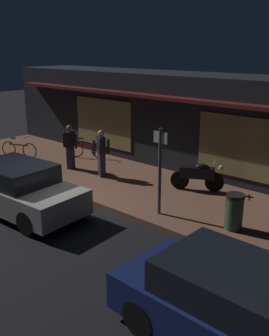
{
  "coord_description": "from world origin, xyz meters",
  "views": [
    {
      "loc": [
        8.6,
        -6.2,
        4.55
      ],
      "look_at": [
        0.9,
        2.4,
        0.95
      ],
      "focal_mm": 41.46,
      "sensor_mm": 36.0,
      "label": 1
    }
  ],
  "objects_px": {
    "person_bystander": "(101,152)",
    "parked_car_across": "(238,310)",
    "bicycle_parked": "(87,149)",
    "person_photographer": "(70,146)",
    "sign_post": "(160,166)",
    "motorcycle": "(198,175)",
    "parked_car_far": "(18,188)",
    "trash_bin": "(234,211)",
    "bicycle_extra": "(19,149)"
  },
  "relations": [
    {
      "from": "person_bystander",
      "to": "parked_car_across",
      "type": "height_order",
      "value": "person_bystander"
    },
    {
      "from": "bicycle_parked",
      "to": "person_photographer",
      "type": "bearing_deg",
      "value": -64.76
    },
    {
      "from": "person_photographer",
      "to": "sign_post",
      "type": "height_order",
      "value": "sign_post"
    },
    {
      "from": "motorcycle",
      "to": "person_bystander",
      "type": "relative_size",
      "value": 0.93
    },
    {
      "from": "bicycle_parked",
      "to": "person_bystander",
      "type": "xyz_separation_m",
      "value": [
        2.22,
        -1.28,
        0.52
      ]
    },
    {
      "from": "motorcycle",
      "to": "sign_post",
      "type": "distance_m",
      "value": 2.46
    },
    {
      "from": "bicycle_parked",
      "to": "person_bystander",
      "type": "relative_size",
      "value": 0.87
    },
    {
      "from": "motorcycle",
      "to": "bicycle_parked",
      "type": "xyz_separation_m",
      "value": [
        -5.54,
        0.19,
        -0.14
      ]
    },
    {
      "from": "parked_car_far",
      "to": "parked_car_across",
      "type": "relative_size",
      "value": 1.02
    },
    {
      "from": "motorcycle",
      "to": "parked_car_far",
      "type": "bearing_deg",
      "value": -123.86
    },
    {
      "from": "motorcycle",
      "to": "sign_post",
      "type": "height_order",
      "value": "sign_post"
    },
    {
      "from": "bicycle_parked",
      "to": "sign_post",
      "type": "xyz_separation_m",
      "value": [
        5.76,
        -2.48,
        1.0
      ]
    },
    {
      "from": "person_bystander",
      "to": "parked_car_across",
      "type": "distance_m",
      "value": 8.57
    },
    {
      "from": "parked_car_across",
      "to": "motorcycle",
      "type": "bearing_deg",
      "value": 127.96
    },
    {
      "from": "trash_bin",
      "to": "parked_car_far",
      "type": "height_order",
      "value": "parked_car_far"
    },
    {
      "from": "bicycle_extra",
      "to": "parked_car_far",
      "type": "xyz_separation_m",
      "value": [
        4.56,
        -2.89,
        0.2
      ]
    },
    {
      "from": "sign_post",
      "to": "trash_bin",
      "type": "relative_size",
      "value": 2.58
    },
    {
      "from": "motorcycle",
      "to": "person_photographer",
      "type": "bearing_deg",
      "value": -165.75
    },
    {
      "from": "person_bystander",
      "to": "bicycle_extra",
      "type": "bearing_deg",
      "value": -171.97
    },
    {
      "from": "bicycle_extra",
      "to": "parked_car_far",
      "type": "relative_size",
      "value": 0.37
    },
    {
      "from": "person_bystander",
      "to": "trash_bin",
      "type": "bearing_deg",
      "value": -7.11
    },
    {
      "from": "motorcycle",
      "to": "parked_car_far",
      "type": "xyz_separation_m",
      "value": [
        -3.08,
        -4.6,
        0.06
      ]
    },
    {
      "from": "motorcycle",
      "to": "parked_car_far",
      "type": "distance_m",
      "value": 5.54
    },
    {
      "from": "bicycle_extra",
      "to": "person_bystander",
      "type": "xyz_separation_m",
      "value": [
        4.33,
        0.61,
        0.52
      ]
    },
    {
      "from": "bicycle_parked",
      "to": "parked_car_far",
      "type": "distance_m",
      "value": 5.38
    },
    {
      "from": "trash_bin",
      "to": "motorcycle",
      "type": "bearing_deg",
      "value": 141.15
    },
    {
      "from": "parked_car_far",
      "to": "parked_car_across",
      "type": "bearing_deg",
      "value": -5.6
    },
    {
      "from": "bicycle_parked",
      "to": "trash_bin",
      "type": "bearing_deg",
      "value": -14.27
    },
    {
      "from": "bicycle_parked",
      "to": "trash_bin",
      "type": "xyz_separation_m",
      "value": [
        7.75,
        -1.97,
        0.11
      ]
    },
    {
      "from": "trash_bin",
      "to": "parked_car_across",
      "type": "height_order",
      "value": "parked_car_across"
    },
    {
      "from": "person_photographer",
      "to": "person_bystander",
      "type": "distance_m",
      "value": 1.55
    },
    {
      "from": "person_photographer",
      "to": "motorcycle",
      "type": "bearing_deg",
      "value": 14.25
    },
    {
      "from": "trash_bin",
      "to": "parked_car_far",
      "type": "distance_m",
      "value": 6.0
    },
    {
      "from": "person_photographer",
      "to": "parked_car_far",
      "type": "height_order",
      "value": "person_photographer"
    },
    {
      "from": "person_bystander",
      "to": "person_photographer",
      "type": "bearing_deg",
      "value": -174.72
    },
    {
      "from": "motorcycle",
      "to": "parked_car_across",
      "type": "height_order",
      "value": "parked_car_across"
    },
    {
      "from": "person_bystander",
      "to": "parked_car_far",
      "type": "bearing_deg",
      "value": -86.19
    },
    {
      "from": "motorcycle",
      "to": "person_photographer",
      "type": "xyz_separation_m",
      "value": [
        -4.86,
        -1.24,
        0.38
      ]
    },
    {
      "from": "person_photographer",
      "to": "trash_bin",
      "type": "relative_size",
      "value": 1.8
    },
    {
      "from": "sign_post",
      "to": "bicycle_extra",
      "type": "bearing_deg",
      "value": 175.7
    },
    {
      "from": "bicycle_extra",
      "to": "parked_car_across",
      "type": "bearing_deg",
      "value": -16.99
    },
    {
      "from": "motorcycle",
      "to": "trash_bin",
      "type": "distance_m",
      "value": 2.84
    },
    {
      "from": "bicycle_extra",
      "to": "person_bystander",
      "type": "height_order",
      "value": "person_bystander"
    },
    {
      "from": "bicycle_parked",
      "to": "parked_car_across",
      "type": "bearing_deg",
      "value": -29.59
    },
    {
      "from": "bicycle_extra",
      "to": "sign_post",
      "type": "relative_size",
      "value": 0.64
    },
    {
      "from": "motorcycle",
      "to": "sign_post",
      "type": "bearing_deg",
      "value": -84.33
    },
    {
      "from": "trash_bin",
      "to": "parked_car_across",
      "type": "relative_size",
      "value": 0.23
    },
    {
      "from": "parked_car_far",
      "to": "parked_car_across",
      "type": "height_order",
      "value": "same"
    },
    {
      "from": "trash_bin",
      "to": "person_bystander",
      "type": "bearing_deg",
      "value": 172.89
    },
    {
      "from": "motorcycle",
      "to": "parked_car_across",
      "type": "bearing_deg",
      "value": -52.04
    }
  ]
}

